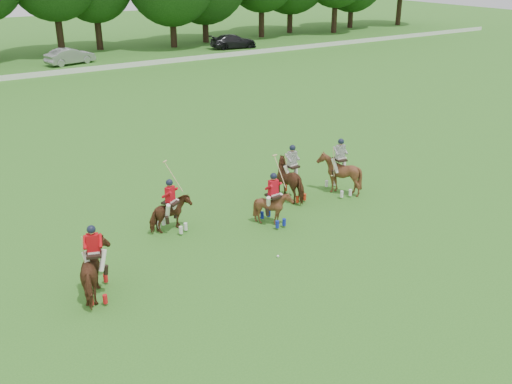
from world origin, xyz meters
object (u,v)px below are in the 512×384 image
car_right (233,41)px  polo_stripe_b (339,173)px  polo_red_a (96,271)px  polo_red_c (273,206)px  polo_stripe_a (292,179)px  polo_ball (278,256)px  car_mid (70,56)px  polo_red_b (171,214)px

car_right → polo_stripe_b: (-16.93, -37.51, 0.17)m
polo_red_a → polo_red_c: polo_red_c is taller
car_right → polo_stripe_a: (-19.03, -36.91, 0.14)m
polo_stripe_a → polo_stripe_b: polo_stripe_b is taller
polo_red_a → polo_red_c: 7.43m
polo_red_c → polo_stripe_a: size_ratio=1.10×
polo_ball → polo_red_a: bearing=170.0°
car_right → polo_ball: 46.58m
car_mid → polo_red_a: bearing=151.1°
car_right → polo_stripe_a: bearing=160.9°
polo_stripe_a → polo_red_b: bearing=-179.2°
car_right → polo_red_b: bearing=154.5°
polo_stripe_b → polo_red_c: bearing=-166.2°
polo_red_a → polo_ball: bearing=-10.0°
polo_red_a → polo_ball: 6.12m
polo_red_b → polo_red_c: 3.88m
car_mid → polo_red_a: (-10.61, -39.77, 0.11)m
polo_ball → car_mid: bearing=83.5°
car_mid → polo_stripe_b: polo_stripe_b is taller
polo_red_b → polo_red_c: (3.56, -1.55, 0.01)m
polo_stripe_b → polo_ball: size_ratio=27.44×
car_right → polo_stripe_a: size_ratio=2.13×
polo_stripe_a → polo_red_a: bearing=-163.0°
polo_stripe_a → car_mid: bearing=88.1°
car_right → polo_red_b: (-24.65, -36.99, -0.01)m
car_right → polo_stripe_a: 41.52m
car_mid → car_right: size_ratio=0.90×
polo_red_a → polo_stripe_a: size_ratio=0.99×
polo_ball → polo_stripe_a: bearing=48.9°
car_right → polo_ball: car_right is taller
polo_red_c → polo_stripe_a: 2.63m
car_right → polo_red_a: polo_red_a is taller
polo_red_b → polo_ball: polo_red_b is taller
polo_stripe_b → polo_stripe_a: bearing=164.0°
car_mid → polo_stripe_b: bearing=167.4°
polo_red_a → polo_stripe_a: (9.38, 2.86, 0.01)m
car_mid → polo_stripe_a: size_ratio=1.91×
polo_stripe_a → polo_ball: bearing=-131.1°
polo_red_b → polo_red_c: bearing=-23.5°
polo_red_b → polo_red_a: bearing=-143.5°
polo_red_a → car_right: bearing=54.5°
polo_red_a → polo_red_b: bearing=36.5°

